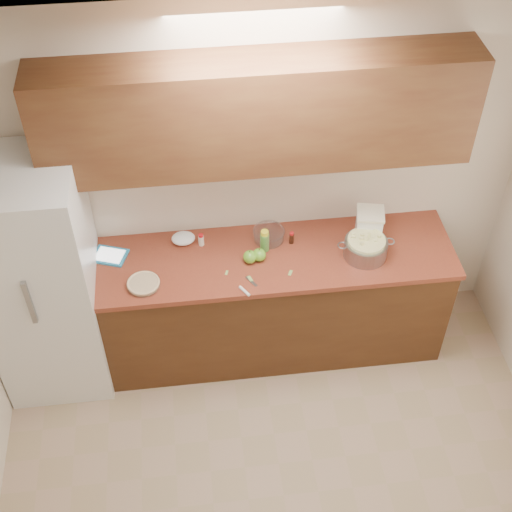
{
  "coord_description": "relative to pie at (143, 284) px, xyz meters",
  "views": [
    {
      "loc": [
        -0.43,
        -1.89,
        4.29
      ],
      "look_at": [
        -0.03,
        1.43,
        0.98
      ],
      "focal_mm": 50.0,
      "sensor_mm": 36.0,
      "label": 1
    }
  ],
  "objects": [
    {
      "name": "tablet",
      "position": [
        -0.22,
        0.3,
        -0.01
      ],
      "size": [
        0.26,
        0.23,
        0.02
      ],
      "rotation": [
        0.0,
        0.0,
        -0.35
      ],
      "color": "teal",
      "rests_on": "counter_run"
    },
    {
      "name": "cinnamon_shaker",
      "position": [
        0.4,
        0.34,
        0.03
      ],
      "size": [
        0.04,
        0.04,
        0.09
      ],
      "rotation": [
        0.0,
        0.0,
        -0.26
      ],
      "color": "beige",
      "rests_on": "counter_run"
    },
    {
      "name": "room_shell",
      "position": [
        0.78,
        -1.3,
        0.36
      ],
      "size": [
        3.6,
        3.6,
        3.6
      ],
      "color": "tan",
      "rests_on": "ground"
    },
    {
      "name": "pie",
      "position": [
        0.0,
        0.0,
        0.0
      ],
      "size": [
        0.22,
        0.22,
        0.04
      ],
      "rotation": [
        0.0,
        0.0,
        -0.37
      ],
      "color": "silver",
      "rests_on": "counter_run"
    },
    {
      "name": "flour_canister",
      "position": [
        1.54,
        0.28,
        0.1
      ],
      "size": [
        0.22,
        0.22,
        0.23
      ],
      "rotation": [
        0.0,
        0.0,
        -0.21
      ],
      "color": "white",
      "rests_on": "counter_run"
    },
    {
      "name": "mixing_bowl",
      "position": [
        0.86,
        0.34,
        0.03
      ],
      "size": [
        0.22,
        0.22,
        0.08
      ],
      "rotation": [
        0.0,
        0.0,
        0.32
      ],
      "color": "silver",
      "rests_on": "counter_run"
    },
    {
      "name": "fridge",
      "position": [
        -0.66,
        0.14,
        -0.04
      ],
      "size": [
        0.7,
        0.7,
        1.8
      ],
      "primitive_type": "cube",
      "color": "silver",
      "rests_on": "ground"
    },
    {
      "name": "colander",
      "position": [
        1.48,
        0.11,
        0.05
      ],
      "size": [
        0.39,
        0.29,
        0.14
      ],
      "rotation": [
        0.0,
        0.0,
        0.21
      ],
      "color": "gray",
      "rests_on": "counter_run"
    },
    {
      "name": "peel_b",
      "position": [
        0.69,
        -0.02,
        -0.02
      ],
      "size": [
        0.04,
        0.06,
        0.0
      ],
      "primitive_type": "cube",
      "rotation": [
        0.0,
        0.0,
        -1.25
      ],
      "color": "#8EB558",
      "rests_on": "counter_run"
    },
    {
      "name": "lemon_bottle",
      "position": [
        0.82,
        0.24,
        0.06
      ],
      "size": [
        0.06,
        0.06,
        0.17
      ],
      "rotation": [
        0.0,
        0.0,
        0.37
      ],
      "color": "#4C8C38",
      "rests_on": "counter_run"
    },
    {
      "name": "apple_center",
      "position": [
        0.77,
        0.15,
        0.03
      ],
      "size": [
        0.09,
        0.09,
        0.1
      ],
      "color": "#60A527",
      "rests_on": "counter_run"
    },
    {
      "name": "counter_run",
      "position": [
        0.78,
        0.17,
        -0.48
      ],
      "size": [
        2.64,
        0.68,
        0.92
      ],
      "color": "#4A2A14",
      "rests_on": "ground"
    },
    {
      "name": "peel_c",
      "position": [
        0.54,
        0.05,
        -0.02
      ],
      "size": [
        0.03,
        0.04,
        0.0
      ],
      "primitive_type": "cube",
      "rotation": [
        0.0,
        0.0,
        -1.91
      ],
      "color": "#8EB558",
      "rests_on": "counter_run"
    },
    {
      "name": "paper_towel",
      "position": [
        0.28,
        0.38,
        0.02
      ],
      "size": [
        0.2,
        0.18,
        0.07
      ],
      "primitive_type": "ellipsoid",
      "rotation": [
        0.0,
        0.0,
        0.39
      ],
      "color": "white",
      "rests_on": "counter_run"
    },
    {
      "name": "upper_cabinets",
      "position": [
        0.78,
        0.33,
        1.01
      ],
      "size": [
        2.6,
        0.34,
        0.7
      ],
      "primitive_type": "cube",
      "color": "brown",
      "rests_on": "room_shell"
    },
    {
      "name": "peel_a",
      "position": [
        0.96,
        -0.0,
        -0.02
      ],
      "size": [
        0.04,
        0.05,
        0.0
      ],
      "primitive_type": "cube",
      "rotation": [
        0.0,
        0.0,
        1.11
      ],
      "color": "#8EB558",
      "rests_on": "counter_run"
    },
    {
      "name": "apple_left",
      "position": [
        0.71,
        0.13,
        0.03
      ],
      "size": [
        0.09,
        0.09,
        0.1
      ],
      "color": "#60A527",
      "rests_on": "counter_run"
    },
    {
      "name": "vanilla_bottle",
      "position": [
        1.01,
        0.28,
        0.03
      ],
      "size": [
        0.03,
        0.03,
        0.09
      ],
      "rotation": [
        0.0,
        0.0,
        -0.2
      ],
      "color": "black",
      "rests_on": "counter_run"
    },
    {
      "name": "paring_knife",
      "position": [
        0.65,
        -0.12,
        -0.01
      ],
      "size": [
        0.13,
        0.18,
        0.02
      ],
      "rotation": [
        0.0,
        0.0,
        0.57
      ],
      "color": "gray",
      "rests_on": "counter_run"
    }
  ]
}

